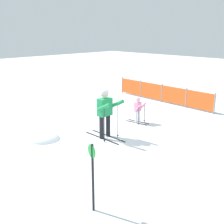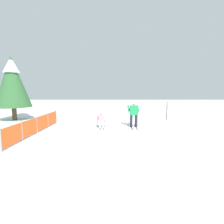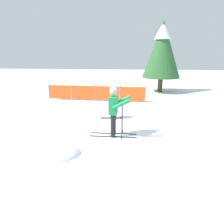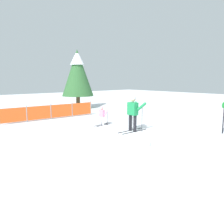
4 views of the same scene
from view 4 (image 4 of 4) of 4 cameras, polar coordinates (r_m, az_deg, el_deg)
ground_plane at (r=10.82m, az=4.95°, el=-4.66°), size 60.00×60.00×0.00m
skier_adult at (r=10.38m, az=5.55°, el=0.59°), size 1.63×0.72×1.72m
skier_child at (r=11.77m, az=-2.61°, el=-0.58°), size 1.00×0.51×1.04m
safety_fence at (r=14.05m, az=-15.68°, el=0.11°), size 5.90×0.35×0.96m
conifer_far at (r=19.00m, az=-9.01°, el=10.26°), size 2.67×2.67×4.96m
trail_marker at (r=11.11m, az=27.15°, el=-0.46°), size 0.28×0.08×1.47m
snow_mound at (r=8.47m, az=6.24°, el=-8.43°), size 1.29×1.10×0.52m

